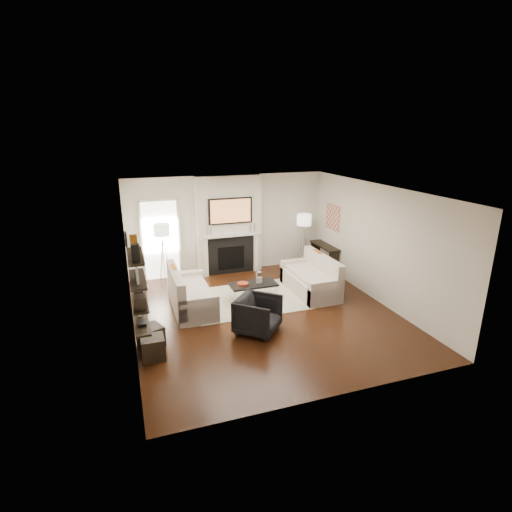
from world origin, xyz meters
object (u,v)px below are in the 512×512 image
object	(u,v)px
coffee_table	(253,284)
ottoman_near	(151,336)
lamp_right_shade	(304,220)
lamp_left_shade	(162,230)
armchair	(258,313)
loveseat_left_base	(192,300)
loveseat_right_base	(310,284)

from	to	relation	value
coffee_table	ottoman_near	distance (m)	2.83
lamp_right_shade	ottoman_near	size ratio (longest dim) A/B	1.00
lamp_left_shade	lamp_right_shade	world-z (taller)	same
armchair	ottoman_near	bearing A→B (deg)	128.22
loveseat_left_base	armchair	world-z (taller)	armchair
coffee_table	ottoman_near	xyz separation A→B (m)	(-2.46, -1.38, -0.20)
loveseat_right_base	lamp_left_shade	size ratio (longest dim) A/B	4.50
coffee_table	ottoman_near	size ratio (longest dim) A/B	2.75
loveseat_left_base	coffee_table	distance (m)	1.46
coffee_table	lamp_right_shade	xyz separation A→B (m)	(2.06, 1.65, 1.05)
ottoman_near	armchair	bearing A→B (deg)	-3.24
loveseat_left_base	lamp_right_shade	distance (m)	4.06
loveseat_left_base	coffee_table	bearing A→B (deg)	-0.45
loveseat_right_base	coffee_table	bearing A→B (deg)	-179.81
loveseat_left_base	armchair	bearing A→B (deg)	-55.17
coffee_table	lamp_left_shade	distance (m)	2.76
loveseat_right_base	ottoman_near	world-z (taller)	loveseat_right_base
loveseat_right_base	ottoman_near	distance (m)	4.17
lamp_left_shade	ottoman_near	xyz separation A→B (m)	(-0.62, -3.14, -1.25)
armchair	lamp_left_shade	distance (m)	3.71
lamp_left_shade	lamp_right_shade	distance (m)	3.90
loveseat_left_base	coffee_table	world-z (taller)	same
loveseat_left_base	lamp_left_shade	size ratio (longest dim) A/B	4.50
coffee_table	armchair	bearing A→B (deg)	-105.01
ottoman_near	loveseat_left_base	bearing A→B (deg)	53.81
lamp_left_shade	ottoman_near	distance (m)	3.44
armchair	lamp_right_shade	world-z (taller)	lamp_right_shade
loveseat_right_base	lamp_right_shade	world-z (taller)	lamp_right_shade
coffee_table	armchair	xyz separation A→B (m)	(-0.40, -1.49, 0.00)
loveseat_right_base	coffee_table	world-z (taller)	same
loveseat_left_base	ottoman_near	bearing A→B (deg)	-126.19
loveseat_right_base	lamp_left_shade	distance (m)	3.96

